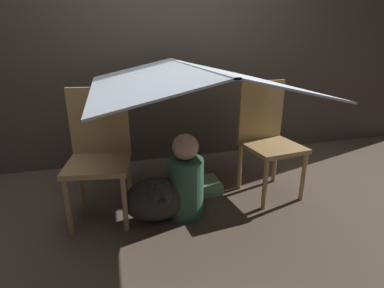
{
  "coord_description": "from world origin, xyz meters",
  "views": [
    {
      "loc": [
        -0.57,
        -1.96,
        1.26
      ],
      "look_at": [
        0.0,
        0.09,
        0.52
      ],
      "focal_mm": 28.0,
      "sensor_mm": 36.0,
      "label": 1
    }
  ],
  "objects_px": {
    "chair_left": "(99,150)",
    "person_front": "(186,180)",
    "chair_right": "(267,135)",
    "dog": "(157,199)"
  },
  "relations": [
    {
      "from": "chair_right",
      "to": "person_front",
      "type": "xyz_separation_m",
      "value": [
        -0.76,
        -0.2,
        -0.23
      ]
    },
    {
      "from": "chair_right",
      "to": "dog",
      "type": "distance_m",
      "value": 1.06
    },
    {
      "from": "chair_left",
      "to": "person_front",
      "type": "distance_m",
      "value": 0.67
    },
    {
      "from": "person_front",
      "to": "chair_right",
      "type": "bearing_deg",
      "value": 14.53
    },
    {
      "from": "chair_left",
      "to": "chair_right",
      "type": "bearing_deg",
      "value": 8.9
    },
    {
      "from": "chair_left",
      "to": "person_front",
      "type": "height_order",
      "value": "chair_left"
    },
    {
      "from": "chair_right",
      "to": "dog",
      "type": "bearing_deg",
      "value": -172.83
    },
    {
      "from": "chair_left",
      "to": "person_front",
      "type": "xyz_separation_m",
      "value": [
        0.59,
        -0.2,
        -0.23
      ]
    },
    {
      "from": "chair_right",
      "to": "dog",
      "type": "relative_size",
      "value": 1.99
    },
    {
      "from": "chair_right",
      "to": "person_front",
      "type": "relative_size",
      "value": 1.48
    }
  ]
}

